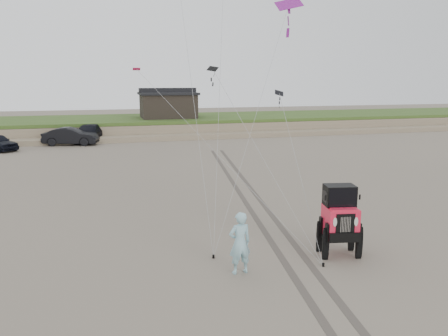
{
  "coord_description": "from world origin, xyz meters",
  "views": [
    {
      "loc": [
        -5.16,
        -13.06,
        5.97
      ],
      "look_at": [
        -0.73,
        3.0,
        2.6
      ],
      "focal_mm": 35.0,
      "sensor_mm": 36.0,
      "label": 1
    }
  ],
  "objects_px": {
    "truck_b": "(71,136)",
    "truck_c": "(89,133)",
    "cabin": "(168,104)",
    "man": "(240,243)",
    "jeep": "(340,228)"
  },
  "relations": [
    {
      "from": "cabin",
      "to": "truck_b",
      "type": "bearing_deg",
      "value": -144.0
    },
    {
      "from": "truck_b",
      "to": "man",
      "type": "bearing_deg",
      "value": -154.55
    },
    {
      "from": "truck_c",
      "to": "jeep",
      "type": "relative_size",
      "value": 1.1
    },
    {
      "from": "truck_b",
      "to": "cabin",
      "type": "bearing_deg",
      "value": -41.37
    },
    {
      "from": "truck_c",
      "to": "man",
      "type": "height_order",
      "value": "man"
    },
    {
      "from": "truck_b",
      "to": "truck_c",
      "type": "bearing_deg",
      "value": -25.64
    },
    {
      "from": "truck_c",
      "to": "jeep",
      "type": "distance_m",
      "value": 33.27
    },
    {
      "from": "cabin",
      "to": "truck_c",
      "type": "distance_m",
      "value": 10.39
    },
    {
      "from": "truck_b",
      "to": "truck_c",
      "type": "height_order",
      "value": "truck_c"
    },
    {
      "from": "truck_b",
      "to": "jeep",
      "type": "height_order",
      "value": "jeep"
    },
    {
      "from": "cabin",
      "to": "man",
      "type": "bearing_deg",
      "value": -94.95
    },
    {
      "from": "cabin",
      "to": "truck_c",
      "type": "relative_size",
      "value": 1.1
    },
    {
      "from": "cabin",
      "to": "truck_c",
      "type": "xyz_separation_m",
      "value": [
        -8.58,
        -5.36,
        -2.39
      ]
    },
    {
      "from": "cabin",
      "to": "jeep",
      "type": "bearing_deg",
      "value": -89.31
    },
    {
      "from": "man",
      "to": "jeep",
      "type": "bearing_deg",
      "value": -178.87
    }
  ]
}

